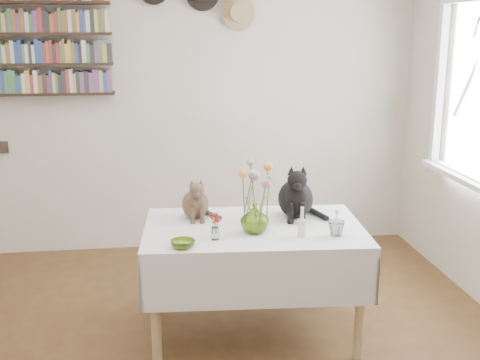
{
  "coord_description": "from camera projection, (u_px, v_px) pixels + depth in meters",
  "views": [
    {
      "loc": [
        -0.24,
        -2.97,
        1.91
      ],
      "look_at": [
        0.22,
        0.44,
        1.05
      ],
      "focal_mm": 45.0,
      "sensor_mm": 36.0,
      "label": 1
    }
  ],
  "objects": [
    {
      "name": "green_bowl",
      "position": [
        183.0,
        244.0,
        3.36
      ],
      "size": [
        0.15,
        0.15,
        0.04
      ],
      "primitive_type": "imported",
      "rotation": [
        0.0,
        0.0,
        -0.09
      ],
      "color": "#99BE37",
      "rests_on": "dining_table"
    },
    {
      "name": "flower_bouquet",
      "position": [
        255.0,
        177.0,
        3.55
      ],
      "size": [
        0.17,
        0.13,
        0.39
      ],
      "color": "#4C7233",
      "rests_on": "flower_vase"
    },
    {
      "name": "dining_table",
      "position": [
        254.0,
        253.0,
        3.78
      ],
      "size": [
        1.41,
        0.95,
        0.72
      ],
      "color": "white",
      "rests_on": "room"
    },
    {
      "name": "tabby_cat",
      "position": [
        195.0,
        197.0,
        3.87
      ],
      "size": [
        0.2,
        0.25,
        0.28
      ],
      "primitive_type": null,
      "rotation": [
        0.0,
        0.0,
        0.05
      ],
      "color": "brown",
      "rests_on": "dining_table"
    },
    {
      "name": "flower_vase",
      "position": [
        255.0,
        218.0,
        3.6
      ],
      "size": [
        0.2,
        0.2,
        0.18
      ],
      "primitive_type": "imported",
      "rotation": [
        0.0,
        0.0,
        -0.18
      ],
      "color": "#99BE37",
      "rests_on": "dining_table"
    },
    {
      "name": "room",
      "position": [
        208.0,
        164.0,
        3.04
      ],
      "size": [
        4.08,
        4.58,
        2.58
      ],
      "color": "brown",
      "rests_on": "ground"
    },
    {
      "name": "porcelain_figurine",
      "position": [
        337.0,
        217.0,
        3.79
      ],
      "size": [
        0.05,
        0.05,
        0.09
      ],
      "color": "white",
      "rests_on": "dining_table"
    },
    {
      "name": "drinking_glass",
      "position": [
        336.0,
        229.0,
        3.55
      ],
      "size": [
        0.12,
        0.12,
        0.09
      ],
      "primitive_type": "imported",
      "rotation": [
        0.0,
        0.0,
        0.31
      ],
      "color": "white",
      "rests_on": "dining_table"
    },
    {
      "name": "berry_jar",
      "position": [
        215.0,
        226.0,
        3.48
      ],
      "size": [
        0.05,
        0.05,
        0.18
      ],
      "color": "white",
      "rests_on": "dining_table"
    },
    {
      "name": "bookshelf_unit",
      "position": [
        49.0,
        39.0,
        4.83
      ],
      "size": [
        1.0,
        0.16,
        0.91
      ],
      "color": "#301F14",
      "rests_on": "room"
    },
    {
      "name": "candlestick",
      "position": [
        302.0,
        227.0,
        3.54
      ],
      "size": [
        0.05,
        0.05,
        0.18
      ],
      "color": "white",
      "rests_on": "dining_table"
    },
    {
      "name": "black_cat",
      "position": [
        296.0,
        189.0,
        3.89
      ],
      "size": [
        0.3,
        0.35,
        0.37
      ],
      "primitive_type": null,
      "rotation": [
        0.0,
        0.0,
        -0.17
      ],
      "color": "black",
      "rests_on": "dining_table"
    }
  ]
}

